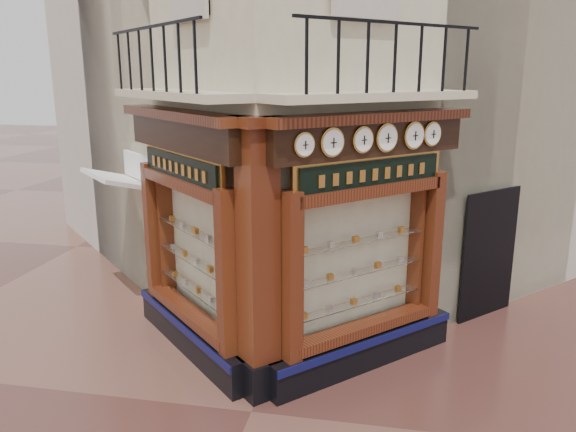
% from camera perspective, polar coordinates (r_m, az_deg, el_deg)
% --- Properties ---
extents(ground, '(80.00, 80.00, 0.00)m').
position_cam_1_polar(ground, '(8.17, -3.74, -19.23)').
color(ground, '#4D2924').
rests_on(ground, ground).
extents(main_building, '(11.31, 11.31, 12.00)m').
position_cam_1_polar(main_building, '(12.96, 3.07, 20.83)').
color(main_building, beige).
rests_on(main_building, ground).
extents(neighbour_left, '(11.31, 11.31, 11.00)m').
position_cam_1_polar(neighbour_left, '(15.83, -5.03, 17.77)').
color(neighbour_left, beige).
rests_on(neighbour_left, ground).
extents(neighbour_right, '(11.31, 11.31, 11.00)m').
position_cam_1_polar(neighbour_right, '(15.27, 14.08, 17.55)').
color(neighbour_right, beige).
rests_on(neighbour_right, ground).
extents(shopfront_left, '(2.86, 2.86, 3.98)m').
position_cam_1_polar(shopfront_left, '(9.11, -10.07, -2.09)').
color(shopfront_left, black).
rests_on(shopfront_left, ground).
extents(shopfront_right, '(2.86, 2.86, 3.98)m').
position_cam_1_polar(shopfront_right, '(8.54, 7.89, -3.09)').
color(shopfront_right, black).
rests_on(shopfront_right, ground).
extents(corner_pilaster, '(0.85, 0.85, 3.98)m').
position_cam_1_polar(corner_pilaster, '(7.74, -3.05, -5.06)').
color(corner_pilaster, black).
rests_on(corner_pilaster, ground).
extents(balcony, '(5.94, 2.97, 1.03)m').
position_cam_1_polar(balcony, '(8.27, -1.60, 12.25)').
color(balcony, beige).
rests_on(balcony, ground).
extents(clock_a, '(0.27, 0.27, 0.33)m').
position_cam_1_polar(clock_a, '(7.25, 1.63, 7.25)').
color(clock_a, '#AF853A').
rests_on(clock_a, ground).
extents(clock_b, '(0.32, 0.32, 0.40)m').
position_cam_1_polar(clock_b, '(7.53, 4.50, 7.47)').
color(clock_b, '#AF853A').
rests_on(clock_b, ground).
extents(clock_c, '(0.30, 0.30, 0.37)m').
position_cam_1_polar(clock_c, '(7.88, 7.59, 7.68)').
color(clock_c, '#AF853A').
rests_on(clock_c, ground).
extents(clock_d, '(0.33, 0.33, 0.41)m').
position_cam_1_polar(clock_d, '(8.18, 9.98, 7.83)').
color(clock_d, '#AF853A').
rests_on(clock_d, ground).
extents(clock_e, '(0.33, 0.33, 0.41)m').
position_cam_1_polar(clock_e, '(8.57, 12.66, 7.99)').
color(clock_e, '#AF853A').
rests_on(clock_e, ground).
extents(clock_f, '(0.30, 0.30, 0.37)m').
position_cam_1_polar(clock_f, '(8.86, 14.41, 8.08)').
color(clock_f, '#AF853A').
rests_on(clock_f, ground).
extents(awning, '(1.86, 1.86, 0.33)m').
position_cam_1_polar(awning, '(11.98, -16.03, -8.44)').
color(awning, white).
rests_on(awning, ground).
extents(signboard_left, '(1.99, 1.99, 0.53)m').
position_cam_1_polar(signboard_left, '(8.83, -10.84, 4.84)').
color(signboard_left, '#BF8238').
rests_on(signboard_left, ground).
extents(signboard_right, '(2.03, 2.03, 0.54)m').
position_cam_1_polar(signboard_right, '(8.23, 8.52, 4.27)').
color(signboard_right, '#BF8238').
rests_on(signboard_right, ground).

